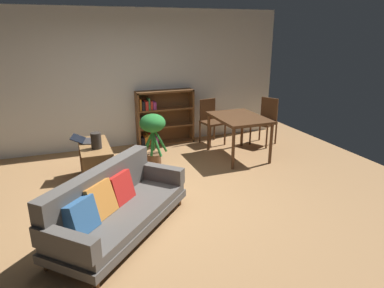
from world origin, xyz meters
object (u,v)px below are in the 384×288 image
dining_table (239,121)px  open_laptop (87,140)px  dining_chair_near (266,119)px  bookshelf (161,118)px  fabric_couch (114,206)px  desk_speaker (96,141)px  dining_chair_far (211,119)px  potted_floor_plant (153,132)px  media_console (96,164)px

dining_table → open_laptop: bearing=-179.7°
dining_chair_near → bookshelf: bookshelf is taller
fabric_couch → bookshelf: size_ratio=1.59×
fabric_couch → desk_speaker: (-0.03, 1.37, 0.38)m
dining_chair_near → dining_chair_far: bearing=157.0°
dining_chair_near → bookshelf: bearing=159.1°
fabric_couch → open_laptop: (-0.14, 1.76, 0.29)m
fabric_couch → potted_floor_plant: (0.95, 1.81, 0.30)m
bookshelf → potted_floor_plant: bearing=-111.6°
media_console → desk_speaker: 0.46m
fabric_couch → dining_chair_near: 4.16m
potted_floor_plant → dining_table: (1.63, -0.03, 0.05)m
fabric_couch → dining_chair_far: bearing=48.4°
potted_floor_plant → bookshelf: size_ratio=0.80×
open_laptop → bookshelf: bearing=39.2°
open_laptop → fabric_couch: bearing=-85.3°
media_console → bookshelf: (1.49, 1.51, 0.24)m
fabric_couch → dining_chair_near: bearing=33.1°
dining_table → dining_chair_far: size_ratio=1.26×
potted_floor_plant → dining_chair_far: size_ratio=1.03×
open_laptop → bookshelf: bookshelf is taller
potted_floor_plant → media_console: bearing=-165.1°
open_laptop → dining_chair_near: dining_chair_near is taller
dining_chair_far → open_laptop: bearing=-159.4°
fabric_couch → dining_chair_far: 3.65m
dining_chair_far → bookshelf: (-0.98, 0.33, 0.03)m
dining_table → potted_floor_plant: bearing=178.8°
desk_speaker → dining_chair_far: size_ratio=0.26×
dining_chair_near → media_console: bearing=-168.3°
desk_speaker → dining_chair_far: 2.80m
open_laptop → dining_chair_far: dining_chair_far is taller
potted_floor_plant → bookshelf: bearing=68.4°
open_laptop → potted_floor_plant: 1.09m
potted_floor_plant → desk_speaker: bearing=-156.0°
fabric_couch → media_console: (-0.05, 1.54, -0.04)m
open_laptop → potted_floor_plant: potted_floor_plant is taller
open_laptop → desk_speaker: desk_speaker is taller
dining_chair_far → potted_floor_plant: bearing=-148.2°
open_laptop → desk_speaker: bearing=-73.2°
dining_table → dining_chair_near: dining_chair_near is taller
desk_speaker → bookshelf: bearing=48.9°
open_laptop → dining_table: bearing=0.3°
dining_chair_near → dining_table: bearing=-151.3°
desk_speaker → dining_table: bearing=8.8°
desk_speaker → potted_floor_plant: size_ratio=0.25×
potted_floor_plant → bookshelf: 1.34m
media_console → open_laptop: 0.41m
desk_speaker → dining_chair_near: (3.51, 0.90, -0.20)m
desk_speaker → dining_chair_near: bearing=14.4°
dining_chair_near → fabric_couch: bearing=-146.9°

